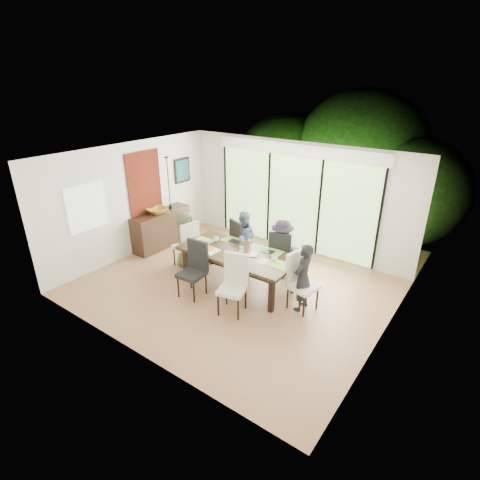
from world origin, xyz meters
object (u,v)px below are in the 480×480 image
Objects in this scene: person_far_left at (244,238)px; bowl at (157,210)px; chair_near_right at (232,286)px; person_left_end at (186,240)px; cup_c at (274,258)px; person_far_right at (282,249)px; vase at (242,249)px; table_top at (238,253)px; cup_a at (216,239)px; sideboard at (162,229)px; cup_b at (241,253)px; chair_near_left at (191,270)px; person_right_end at (303,278)px; laptop at (203,243)px; chair_far_right at (282,253)px; chair_right_end at (304,282)px; chair_far_left at (244,242)px; chair_left_end at (185,243)px.

person_far_left reaches higher than bowl.
chair_near_right is at bearing 110.28° from person_far_left.
person_left_end is 2.29m from cup_c.
person_far_right is 10.75× the size of vase.
table_top is 0.81m from cup_c.
table_top is at bearing -135.00° from vase.
sideboard is at bearing 171.17° from cup_a.
cup_b is (0.15, -0.10, 0.08)m from table_top.
person_right_end reaches higher than chair_near_left.
vase is at bearing -15.12° from laptop.
person_far_right is 1.69m from laptop.
bowl is (-4.26, 0.37, 0.33)m from person_right_end.
chair_far_right reaches higher than cup_c.
person_right_end is 2.19m from cup_a.
cup_c is (0.25, -0.73, 0.16)m from person_far_right.
vase is 0.97× the size of cup_c.
sideboard is at bearing 138.87° from laptop.
chair_right_end is 11.00× the size of cup_b.
person_right_end is 1.44m from vase.
cup_a is at bearing 97.15° from chair_near_left.
chair_far_left is 0.10m from person_far_left.
person_right_end is at bearing 178.15° from chair_far_left.
sideboard is (-2.28, 1.34, -0.10)m from chair_near_left.
cup_c is (2.28, 0.10, 0.16)m from person_left_end.
chair_far_left is 1.72m from chair_near_left.
chair_left_end is 8.87× the size of cup_c.
chair_far_right is 0.10m from person_far_right.
person_far_right reaches higher than bowl.
chair_far_right is at bearing 9.58° from laptop.
chair_right_end is (1.50, 0.00, -0.18)m from table_top.
person_right_end is 2.70× the size of bowl.
chair_far_left is 1.00× the size of chair_far_right.
bowl is (-1.30, 0.37, 0.33)m from person_left_end.
chair_left_end is at bearing 7.21° from chair_far_right.
cup_c is (1.30, 0.97, 0.26)m from chair_near_left.
table_top is 2.18× the size of chair_near_left.
chair_near_right is 8.87× the size of cup_a.
chair_far_right is at bearing 60.24° from chair_right_end.
cup_a is 2.10m from bowl.
chair_far_right is 3.39m from bowl.
cup_a is at bearing -92.98° from person_right_end.
chair_far_right and chair_near_right have the same top height.
vase is (0.50, -0.80, 0.27)m from chair_far_left.
sideboard is at bearing 95.75° from chair_right_end.
chair_far_left is 1.00× the size of chair_near_left.
chair_right_end is at bearing -103.82° from person_left_end.
person_far_left is 0.74m from cup_a.
person_right_end is (1.98, 0.87, 0.10)m from chair_near_left.
person_far_right is 12.90× the size of cup_b.
chair_right_end is at bearing 19.56° from chair_near_left.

